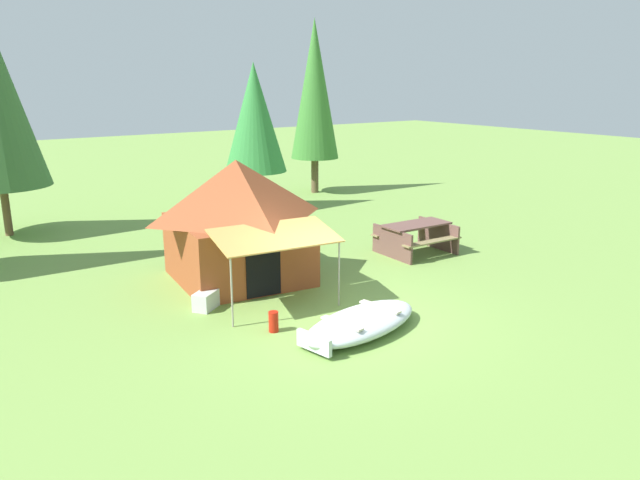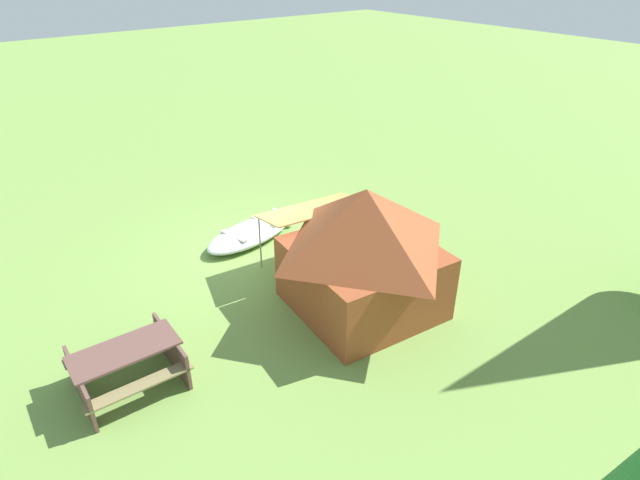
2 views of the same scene
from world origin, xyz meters
The scene contains 6 objects.
ground_plane centered at (0.00, 0.00, 0.00)m, with size 80.00×80.00×0.00m, color #719745.
beached_rowboat centered at (-0.20, -0.74, 0.20)m, with size 2.82×1.66×0.38m.
canvas_cabin_tent centered at (-0.56, 3.18, 1.40)m, with size 3.18×4.34×2.70m.
picnic_table centered at (4.16, 2.45, 0.49)m, with size 1.83×1.56×0.79m.
cooler_box centered at (-1.96, 1.93, 0.18)m, with size 0.56×0.33×0.35m, color silver.
fuel_can centered at (-1.44, 0.21, 0.19)m, with size 0.18×0.18×0.38m, color red.
Camera 2 is at (5.78, 9.91, 6.74)m, focal length 29.86 mm.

